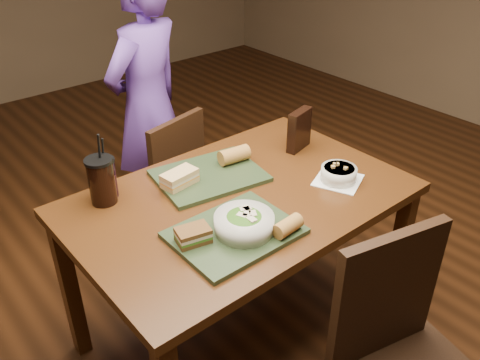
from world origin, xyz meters
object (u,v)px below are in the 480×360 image
object	(u,v)px
tray_far	(209,176)
sandwich_far	(180,178)
sandwich_near	(193,235)
baguette_near	(288,226)
cup_berry	(105,178)
soup_bowl	(339,174)
dining_table	(240,215)
chair_far	(171,180)
tray_near	(235,233)
chip_bag	(299,130)
cup_cola	(102,180)
chair_near	(403,350)
baguette_far	(234,155)
salad_bowl	(244,222)
diner	(148,107)

from	to	relation	value
tray_far	sandwich_far	world-z (taller)	sandwich_far
sandwich_near	baguette_near	size ratio (longest dim) A/B	1.15
cup_berry	baguette_near	bearing A→B (deg)	-61.00
soup_bowl	cup_berry	distance (m)	0.92
dining_table	chair_far	bearing A→B (deg)	81.12
soup_bowl	sandwich_near	bearing A→B (deg)	177.30
tray_near	chip_bag	size ratio (longest dim) A/B	2.29
cup_cola	sandwich_far	bearing A→B (deg)	-20.99
chair_near	tray_far	bearing A→B (deg)	93.73
chair_far	baguette_near	distance (m)	1.06
tray_far	cup_cola	world-z (taller)	cup_cola
chair_near	baguette_far	size ratio (longest dim) A/B	7.01
baguette_far	cup_cola	bearing A→B (deg)	169.62
tray_near	baguette_near	xyz separation A→B (m)	(0.13, -0.12, 0.04)
chair_near	cup_berry	xyz separation A→B (m)	(-0.45, 1.08, 0.32)
dining_table	salad_bowl	bearing A→B (deg)	-126.77
dining_table	baguette_far	bearing A→B (deg)	56.01
sandwich_far	baguette_near	size ratio (longest dim) A/B	1.39
chair_near	cup_berry	world-z (taller)	cup_berry
dining_table	soup_bowl	bearing A→B (deg)	-24.39
chair_near	sandwich_near	size ratio (longest dim) A/B	7.37
chair_near	diner	distance (m)	1.77
dining_table	sandwich_far	xyz separation A→B (m)	(-0.15, 0.19, 0.14)
cup_cola	diner	bearing A→B (deg)	48.83
chair_near	chair_far	world-z (taller)	chair_near
sandwich_far	salad_bowl	bearing A→B (deg)	-90.36
baguette_far	tray_far	bearing A→B (deg)	-175.18
diner	soup_bowl	world-z (taller)	diner
tray_near	chip_bag	world-z (taller)	chip_bag
tray_near	chair_far	bearing A→B (deg)	71.93
tray_far	salad_bowl	world-z (taller)	salad_bowl
salad_bowl	sandwich_far	world-z (taller)	salad_bowl
sandwich_near	cup_cola	distance (m)	0.45
chair_far	chip_bag	xyz separation A→B (m)	(0.35, -0.56, 0.38)
chair_near	soup_bowl	xyz separation A→B (m)	(0.33, 0.58, 0.27)
tray_far	chair_near	bearing A→B (deg)	-86.27
tray_far	sandwich_near	distance (m)	0.45
dining_table	sandwich_far	size ratio (longest dim) A/B	8.62
chair_near	chair_far	size ratio (longest dim) A/B	1.11
sandwich_near	dining_table	bearing A→B (deg)	23.45
salad_bowl	baguette_far	bearing A→B (deg)	54.58
chip_bag	cup_berry	bearing A→B (deg)	152.91
chair_near	tray_far	xyz separation A→B (m)	(-0.06, 0.94, 0.25)
tray_far	sandwich_far	bearing A→B (deg)	176.46
chair_near	baguette_near	size ratio (longest dim) A/B	8.48
salad_bowl	sandwich_near	world-z (taller)	salad_bowl
baguette_far	chip_bag	bearing A→B (deg)	-11.09
dining_table	sandwich_far	distance (m)	0.28
baguette_far	chair_near	bearing A→B (deg)	-94.88
baguette_near	diner	bearing A→B (deg)	79.97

